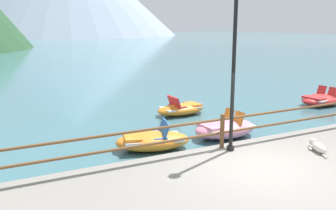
% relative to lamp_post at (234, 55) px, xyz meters
% --- Properties ---
extents(ground_plane, '(200.00, 200.00, 0.00)m').
position_rel_lamp_post_xyz_m(ground_plane, '(-0.08, 38.73, -2.97)').
color(ground_plane, '#3D6B75').
extents(dock_railing, '(23.92, 0.12, 0.95)m').
position_rel_lamp_post_xyz_m(dock_railing, '(-0.08, 0.28, -1.98)').
color(dock_railing, brown).
rests_on(dock_railing, promenade_dock).
extents(lamp_post, '(0.28, 0.28, 4.28)m').
position_rel_lamp_post_xyz_m(lamp_post, '(0.00, 0.00, 0.00)').
color(lamp_post, black).
rests_on(lamp_post, promenade_dock).
extents(dog_resting, '(0.55, 0.99, 0.26)m').
position_rel_lamp_post_xyz_m(dog_resting, '(2.05, -1.11, -2.44)').
color(dog_resting, beige).
rests_on(dog_resting, promenade_dock).
extents(pedal_boat_0, '(2.48, 1.73, 0.87)m').
position_rel_lamp_post_xyz_m(pedal_boat_0, '(-1.39, 2.03, -2.68)').
color(pedal_boat_0, orange).
rests_on(pedal_boat_0, ground).
extents(pedal_boat_2, '(2.58, 1.74, 0.83)m').
position_rel_lamp_post_xyz_m(pedal_boat_2, '(8.29, 4.14, -2.71)').
color(pedal_boat_2, red).
rests_on(pedal_boat_2, ground).
extents(pedal_boat_3, '(2.21, 1.23, 0.82)m').
position_rel_lamp_post_xyz_m(pedal_boat_3, '(1.46, 5.41, -2.72)').
color(pedal_boat_3, orange).
rests_on(pedal_boat_3, ground).
extents(pedal_boat_4, '(2.28, 1.42, 0.90)m').
position_rel_lamp_post_xyz_m(pedal_boat_4, '(1.28, 2.05, -2.66)').
color(pedal_boat_4, pink).
rests_on(pedal_boat_4, ground).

